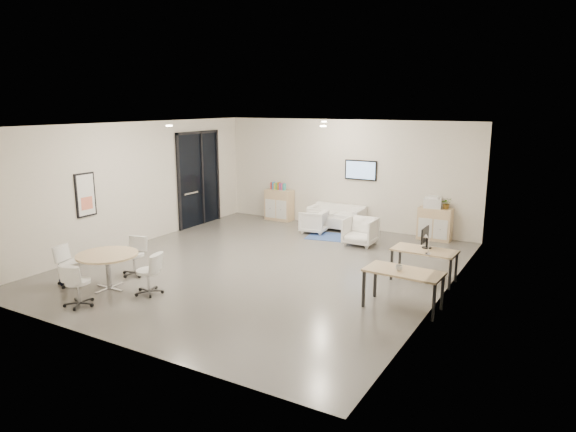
# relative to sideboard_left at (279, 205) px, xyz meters

# --- Properties ---
(room_shell) EXTENTS (9.60, 10.60, 4.80)m
(room_shell) POSITION_rel_sideboard_left_xyz_m (2.16, -4.25, 1.11)
(room_shell) COLOR #595651
(room_shell) RESTS_ON ground
(glass_door) EXTENTS (0.09, 1.90, 2.85)m
(glass_door) POSITION_rel_sideboard_left_xyz_m (-1.80, -1.74, 1.01)
(glass_door) COLOR black
(glass_door) RESTS_ON room_shell
(artwork) EXTENTS (0.05, 0.54, 1.04)m
(artwork) POSITION_rel_sideboard_left_xyz_m (-1.82, -5.85, 1.06)
(artwork) COLOR black
(artwork) RESTS_ON room_shell
(wall_tv) EXTENTS (0.98, 0.06, 0.58)m
(wall_tv) POSITION_rel_sideboard_left_xyz_m (2.66, 0.21, 1.26)
(wall_tv) COLOR black
(wall_tv) RESTS_ON room_shell
(ceiling_spots) EXTENTS (3.14, 4.14, 0.03)m
(ceiling_spots) POSITION_rel_sideboard_left_xyz_m (1.96, -3.42, 2.69)
(ceiling_spots) COLOR #FFEAC6
(ceiling_spots) RESTS_ON room_shell
(sideboard_left) EXTENTS (0.87, 0.45, 0.98)m
(sideboard_left) POSITION_rel_sideboard_left_xyz_m (0.00, 0.00, 0.00)
(sideboard_left) COLOR tan
(sideboard_left) RESTS_ON room_shell
(sideboard_right) EXTENTS (0.89, 0.43, 0.89)m
(sideboard_right) POSITION_rel_sideboard_left_xyz_m (4.94, 0.01, -0.04)
(sideboard_right) COLOR tan
(sideboard_right) RESTS_ON room_shell
(books) EXTENTS (0.50, 0.14, 0.22)m
(books) POSITION_rel_sideboard_left_xyz_m (-0.04, 0.00, 0.60)
(books) COLOR red
(books) RESTS_ON sideboard_left
(printer) EXTENTS (0.51, 0.45, 0.32)m
(printer) POSITION_rel_sideboard_left_xyz_m (4.85, 0.01, 0.55)
(printer) COLOR white
(printer) RESTS_ON sideboard_right
(loveseat) EXTENTS (1.61, 0.82, 0.60)m
(loveseat) POSITION_rel_sideboard_left_xyz_m (2.10, -0.16, -0.16)
(loveseat) COLOR white
(loveseat) RESTS_ON room_shell
(blue_rug) EXTENTS (1.54, 1.16, 0.01)m
(blue_rug) POSITION_rel_sideboard_left_xyz_m (2.42, -1.13, -0.48)
(blue_rug) COLOR #304A93
(blue_rug) RESTS_ON room_shell
(armchair_left) EXTENTS (0.75, 0.79, 0.72)m
(armchair_left) POSITION_rel_sideboard_left_xyz_m (1.71, -0.91, -0.13)
(armchair_left) COLOR white
(armchair_left) RESTS_ON room_shell
(armchair_right) EXTENTS (0.78, 0.73, 0.80)m
(armchair_right) POSITION_rel_sideboard_left_xyz_m (3.37, -1.47, -0.09)
(armchair_right) COLOR white
(armchair_right) RESTS_ON room_shell
(desk_rear) EXTENTS (1.32, 0.69, 0.68)m
(desk_rear) POSITION_rel_sideboard_left_xyz_m (5.60, -3.45, 0.12)
(desk_rear) COLOR tan
(desk_rear) RESTS_ON room_shell
(desk_front) EXTENTS (1.40, 0.75, 0.72)m
(desk_front) POSITION_rel_sideboard_left_xyz_m (5.68, -5.12, 0.16)
(desk_front) COLOR tan
(desk_front) RESTS_ON room_shell
(monitor) EXTENTS (0.20, 0.50, 0.44)m
(monitor) POSITION_rel_sideboard_left_xyz_m (5.56, -3.30, 0.43)
(monitor) COLOR black
(monitor) RESTS_ON desk_rear
(round_table) EXTENTS (1.20, 1.20, 0.73)m
(round_table) POSITION_rel_sideboard_left_xyz_m (0.26, -7.09, 0.16)
(round_table) COLOR tan
(round_table) RESTS_ON room_shell
(meeting_chairs) EXTENTS (2.46, 2.46, 0.82)m
(meeting_chairs) POSITION_rel_sideboard_left_xyz_m (0.26, -7.09, -0.08)
(meeting_chairs) COLOR white
(meeting_chairs) RESTS_ON room_shell
(plant_cabinet) EXTENTS (0.36, 0.38, 0.24)m
(plant_cabinet) POSITION_rel_sideboard_left_xyz_m (5.22, 0.01, 0.52)
(plant_cabinet) COLOR #3F7F3F
(plant_cabinet) RESTS_ON sideboard_right
(plant_floor) EXTENTS (0.19, 0.33, 0.14)m
(plant_floor) POSITION_rel_sideboard_left_xyz_m (-0.69, -7.45, -0.42)
(plant_floor) COLOR #3F7F3F
(plant_floor) RESTS_ON room_shell
(cup) EXTENTS (0.13, 0.10, 0.13)m
(cup) POSITION_rel_sideboard_left_xyz_m (5.60, -5.15, 0.29)
(cup) COLOR white
(cup) RESTS_ON desk_front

